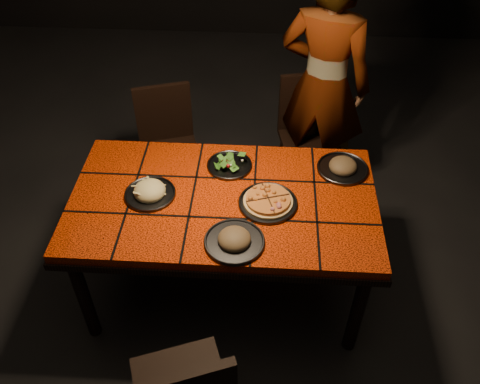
# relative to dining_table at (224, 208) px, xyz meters

# --- Properties ---
(room_shell) EXTENTS (6.04, 7.04, 3.08)m
(room_shell) POSITION_rel_dining_table_xyz_m (0.00, 0.00, 0.83)
(room_shell) COLOR black
(room_shell) RESTS_ON ground
(dining_table) EXTENTS (1.62, 0.92, 0.75)m
(dining_table) POSITION_rel_dining_table_xyz_m (0.00, 0.00, 0.00)
(dining_table) COLOR red
(dining_table) RESTS_ON ground
(chair_far_left) EXTENTS (0.48, 0.48, 0.84)m
(chair_far_left) POSITION_rel_dining_table_xyz_m (-0.46, 0.84, -0.19)
(chair_far_left) COLOR black
(chair_far_left) RESTS_ON ground
(chair_far_right) EXTENTS (0.46, 0.46, 0.85)m
(chair_far_right) POSITION_rel_dining_table_xyz_m (0.50, 1.02, -0.18)
(chair_far_right) COLOR black
(chair_far_right) RESTS_ON ground
(diner) EXTENTS (0.71, 0.58, 1.67)m
(diner) POSITION_rel_dining_table_xyz_m (0.57, 1.02, 0.16)
(diner) COLOR brown
(diner) RESTS_ON ground
(plate_pizza) EXTENTS (0.32, 0.32, 0.04)m
(plate_pizza) POSITION_rel_dining_table_xyz_m (0.23, -0.04, 0.10)
(plate_pizza) COLOR #3A3B40
(plate_pizza) RESTS_ON dining_table
(plate_pasta) EXTENTS (0.27, 0.27, 0.09)m
(plate_pasta) POSITION_rel_dining_table_xyz_m (-0.38, -0.01, 0.10)
(plate_pasta) COLOR #3A3B40
(plate_pasta) RESTS_ON dining_table
(plate_salad) EXTENTS (0.25, 0.25, 0.07)m
(plate_salad) POSITION_rel_dining_table_xyz_m (0.01, 0.25, 0.10)
(plate_salad) COLOR #3A3B40
(plate_salad) RESTS_ON dining_table
(plate_mushroom_a) EXTENTS (0.29, 0.29, 0.10)m
(plate_mushroom_a) POSITION_rel_dining_table_xyz_m (0.08, -0.31, 0.10)
(plate_mushroom_a) COLOR #3A3B40
(plate_mushroom_a) RESTS_ON dining_table
(plate_mushroom_b) EXTENTS (0.28, 0.28, 0.09)m
(plate_mushroom_b) POSITION_rel_dining_table_xyz_m (0.64, 0.26, 0.10)
(plate_mushroom_b) COLOR #3A3B40
(plate_mushroom_b) RESTS_ON dining_table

